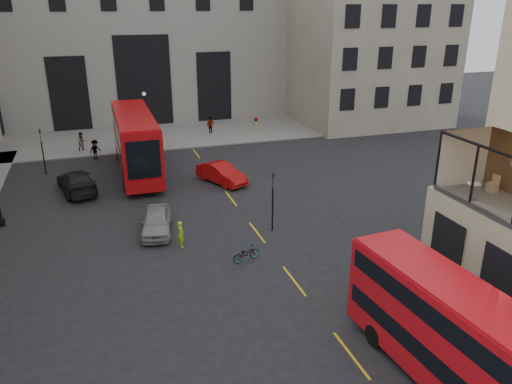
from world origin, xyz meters
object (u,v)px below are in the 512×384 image
object	(u,v)px
traffic_light_far	(42,146)
car_b	(222,173)
car_a	(156,221)
bus_near	(461,339)
pedestrian_b	(95,150)
cafe_chair_d	(492,187)
pedestrian_d	(256,125)
cafe_table_far	(473,189)
bus_far	(136,140)
street_lamp_b	(146,123)
car_c	(76,182)
cyclist	(181,234)
traffic_light_near	(273,194)
bicycle	(246,253)
pedestrian_a	(82,142)
pedestrian_c	(210,125)

from	to	relation	value
traffic_light_far	car_b	size ratio (longest dim) A/B	0.81
traffic_light_far	car_b	bearing A→B (deg)	-26.06
car_a	bus_near	bearing A→B (deg)	-53.79
car_a	pedestrian_b	bearing A→B (deg)	110.37
car_a	cafe_chair_d	world-z (taller)	cafe_chair_d
pedestrian_d	cafe_table_far	xyz separation A→B (m)	(-0.28, -33.30, 4.36)
bus_far	cafe_table_far	xyz separation A→B (m)	(13.45, -22.88, 2.31)
bus_far	cafe_table_far	world-z (taller)	cafe_table_far
street_lamp_b	cafe_table_far	size ratio (longest dim) A/B	6.78
car_a	street_lamp_b	bearing A→B (deg)	94.83
cafe_table_far	car_c	bearing A→B (deg)	132.63
traffic_light_far	cafe_table_far	size ratio (longest dim) A/B	4.84
cyclist	pedestrian_d	size ratio (longest dim) A/B	1.05
traffic_light_near	cyclist	size ratio (longest dim) A/B	2.38
car_c	pedestrian_b	size ratio (longest dim) A/B	3.06
bus_near	car_b	distance (m)	24.64
bicycle	pedestrian_d	size ratio (longest dim) A/B	1.08
car_a	cafe_chair_d	distance (m)	18.77
car_c	pedestrian_b	distance (m)	8.35
traffic_light_far	bus_near	bearing A→B (deg)	-63.41
street_lamp_b	cafe_chair_d	xyz separation A→B (m)	(13.31, -30.35, 2.47)
bus_near	bicycle	bearing A→B (deg)	109.56
traffic_light_far	cyclist	size ratio (longest dim) A/B	2.38
bus_far	pedestrian_a	distance (m)	9.20
cyclist	pedestrian_d	distance (m)	27.94
pedestrian_c	pedestrian_a	bearing A→B (deg)	-18.94
car_a	cafe_table_far	distance (m)	17.86
cyclist	pedestrian_a	size ratio (longest dim) A/B	0.84
bus_near	car_c	xyz separation A→B (m)	(-13.02, 25.92, -1.53)
pedestrian_b	car_a	bearing A→B (deg)	-114.34
car_c	pedestrian_b	bearing A→B (deg)	-111.92
traffic_light_far	pedestrian_b	bearing A→B (deg)	38.05
pedestrian_b	cafe_table_far	distance (m)	32.86
traffic_light_near	cafe_table_far	distance (m)	11.42
car_a	pedestrian_c	bearing A→B (deg)	78.99
street_lamp_b	bicycle	size ratio (longest dim) A/B	3.24
car_c	cafe_table_far	world-z (taller)	cafe_table_far
car_a	pedestrian_d	size ratio (longest dim) A/B	2.83
bus_far	pedestrian_c	world-z (taller)	bus_far
traffic_light_far	traffic_light_near	bearing A→B (deg)	-48.81
street_lamp_b	pedestrian_b	xyz separation A→B (m)	(-4.96, -2.84, -1.50)
traffic_light_far	cafe_table_far	distance (m)	32.45
pedestrian_a	car_c	bearing A→B (deg)	-110.12
pedestrian_a	pedestrian_d	world-z (taller)	pedestrian_a
traffic_light_far	cyclist	world-z (taller)	traffic_light_far
car_c	cafe_table_far	size ratio (longest dim) A/B	6.96
cafe_chair_d	pedestrian_d	bearing A→B (deg)	92.31
bus_far	car_b	bearing A→B (deg)	-37.08
traffic_light_far	pedestrian_a	xyz separation A→B (m)	(2.92, 5.94, -1.48)
car_a	cafe_chair_d	bearing A→B (deg)	-24.25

